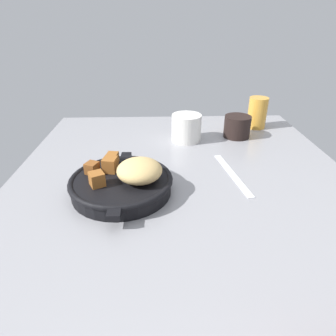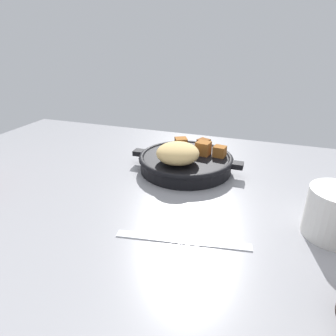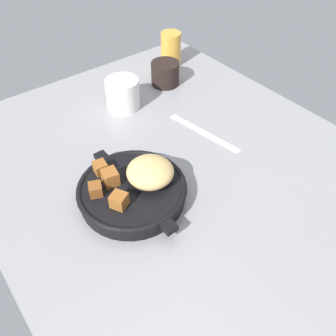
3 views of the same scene
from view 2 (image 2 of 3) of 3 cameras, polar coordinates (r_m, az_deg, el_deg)
ground_plane at (r=59.72cm, az=-5.66°, el=-5.62°), size 114.01×79.77×2.40cm
cast_iron_skillet at (r=66.94cm, az=3.33°, el=1.60°), size 25.90×21.62×7.73cm
butter_knife at (r=45.91cm, az=2.85°, el=-13.81°), size 20.70×4.91×0.36cm
ceramic_mug_white at (r=51.63cm, az=29.79°, el=-7.68°), size 8.60×8.60×7.85cm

